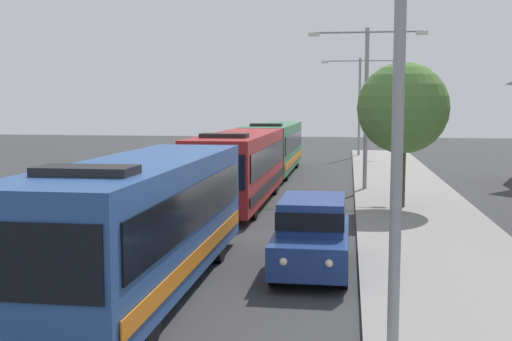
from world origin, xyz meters
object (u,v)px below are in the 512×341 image
white_suv (312,232)px  streetlamp_near (399,73)px  streetlamp_far (360,95)px  bus_lead (144,219)px  bus_middle (274,146)px  roadside_tree (403,108)px  streetlamp_mid (366,91)px  bus_second_in_line (240,165)px

white_suv → streetlamp_near: 6.71m
streetlamp_near → streetlamp_far: (0.00, 40.97, 0.16)m
bus_lead → bus_middle: size_ratio=0.87×
bus_lead → roadside_tree: 14.12m
roadside_tree → white_suv: bearing=-107.1°
white_suv → roadside_tree: roadside_tree is taller
streetlamp_mid → streetlamp_far: (0.00, 20.49, 0.03)m
roadside_tree → streetlamp_far: bearing=92.9°
bus_middle → streetlamp_far: size_ratio=1.56×
bus_second_in_line → streetlamp_far: 26.07m
white_suv → roadside_tree: size_ratio=0.78×
streetlamp_mid → roadside_tree: (1.32, -5.36, -0.81)m
bus_middle → roadside_tree: roadside_tree is taller
bus_second_in_line → streetlamp_far: bearing=78.0°
bus_lead → bus_second_in_line: 12.74m
bus_lead → roadside_tree: size_ratio=1.81×
streetlamp_far → white_suv: bearing=-92.7°
white_suv → streetlamp_far: size_ratio=0.59×
bus_middle → streetlamp_mid: size_ratio=1.56×
streetlamp_mid → white_suv: bearing=-96.4°
bus_second_in_line → streetlamp_mid: (5.40, 4.81, 3.25)m
bus_middle → streetlamp_near: 28.64m
bus_lead → bus_middle: (0.00, 25.02, 0.00)m
bus_middle → streetlamp_mid: bearing=-54.2°
streetlamp_near → bus_second_in_line: bearing=109.0°
streetlamp_mid → bus_second_in_line: bearing=-138.3°
streetlamp_far → roadside_tree: size_ratio=1.34×
streetlamp_near → roadside_tree: bearing=85.0°
bus_lead → streetlamp_far: (5.40, 38.03, 3.28)m
bus_middle → streetlamp_far: (5.40, 13.01, 3.28)m
streetlamp_near → streetlamp_mid: (0.00, 20.49, 0.13)m
bus_lead → bus_middle: 25.02m
bus_lead → streetlamp_mid: streetlamp_mid is taller
white_suv → streetlamp_near: streetlamp_near is taller
bus_second_in_line → white_suv: size_ratio=2.48×
bus_middle → white_suv: bearing=-80.7°
bus_middle → white_suv: 22.99m
streetlamp_mid → streetlamp_far: size_ratio=1.00×
streetlamp_near → streetlamp_mid: 20.49m
bus_middle → streetlamp_mid: 9.77m
streetlamp_mid → roadside_tree: size_ratio=1.34×
bus_lead → streetlamp_mid: (5.40, 17.54, 3.25)m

